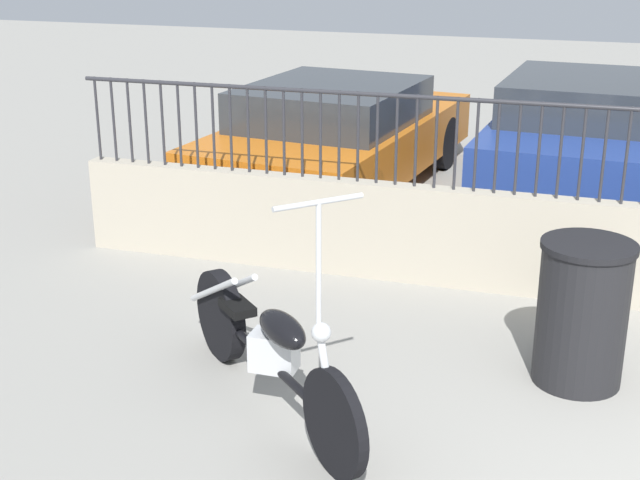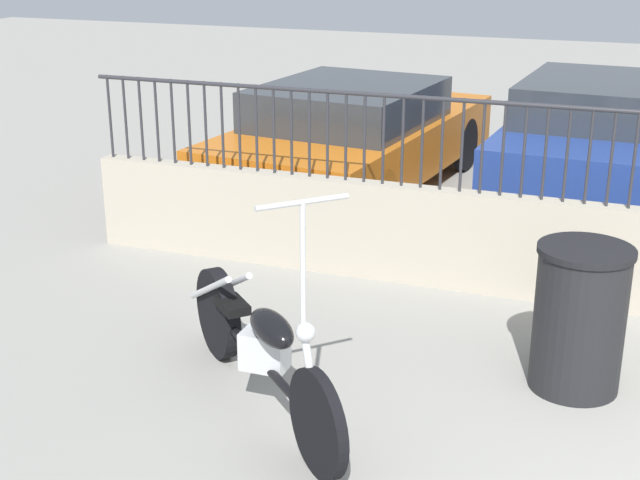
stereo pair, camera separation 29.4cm
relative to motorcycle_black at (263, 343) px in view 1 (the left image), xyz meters
name	(u,v)px [view 1 (the left image)]	position (x,y,z in m)	size (l,w,h in m)	color
motorcycle_black	(263,343)	(0.00, 0.00, 0.00)	(1.71, 1.66, 1.54)	black
trash_bin	(582,313)	(1.87, 0.86, 0.09)	(0.61, 0.61, 0.97)	black
car_orange	(337,134)	(-0.91, 4.71, 0.23)	(2.34, 4.39, 1.22)	black
car_blue	(582,136)	(1.71, 5.15, 0.29)	(2.00, 4.11, 1.35)	black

